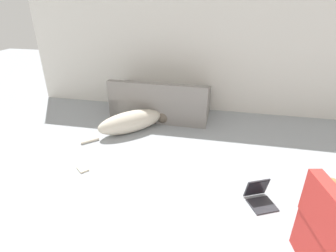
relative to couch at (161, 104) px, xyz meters
name	(u,v)px	position (x,y,z in m)	size (l,w,h in m)	color
wall_back	(207,44)	(0.81, 0.58, 1.12)	(7.65, 0.06, 2.78)	silver
couch	(161,104)	(0.00, 0.00, 0.00)	(1.94, 0.94, 0.80)	gray
dog	(134,121)	(-0.33, -0.75, -0.08)	(1.37, 1.33, 0.39)	beige
cat	(328,187)	(2.61, -1.88, -0.19)	(0.37, 0.48, 0.15)	#BC7A47
laptop_open	(259,195)	(1.73, -2.24, -0.18)	(0.40, 0.42, 0.27)	#2D2D33
book_cream	(83,169)	(-0.66, -2.09, -0.26)	(0.21, 0.21, 0.02)	beige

